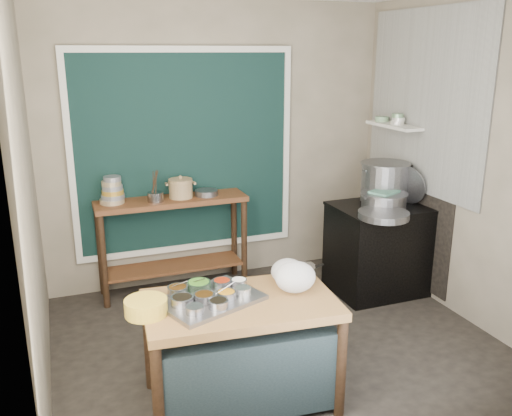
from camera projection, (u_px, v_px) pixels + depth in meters
name	position (u px, v px, depth m)	size (l,w,h in m)	color
floor	(274.00, 341.00, 4.51)	(3.50, 3.00, 0.02)	#2D2823
back_wall	(218.00, 145.00, 5.47)	(3.50, 0.02, 2.80)	gray
left_wall	(27.00, 197.00, 3.51)	(0.02, 3.00, 2.80)	gray
right_wall	(462.00, 160.00, 4.71)	(0.02, 3.00, 2.80)	gray
curtain_panel	(185.00, 153.00, 5.33)	(2.10, 0.02, 1.90)	black
curtain_frame	(186.00, 153.00, 5.32)	(2.22, 0.03, 2.02)	beige
tile_panel	(424.00, 102.00, 5.07)	(0.02, 1.70, 1.70)	#B2B2AA
soot_patch	(409.00, 216.00, 5.49)	(0.01, 1.30, 1.30)	black
wall_shelf	(394.00, 126.00, 5.38)	(0.22, 0.70, 0.03)	beige
prep_table	(241.00, 352.00, 3.63)	(1.25, 0.72, 0.75)	brown
back_counter	(173.00, 245.00, 5.33)	(1.45, 0.40, 0.95)	brown
stove_block	(379.00, 250.00, 5.34)	(0.90, 0.68, 0.85)	black
stove_top	(382.00, 207.00, 5.22)	(0.92, 0.69, 0.03)	black
condiment_tray	(210.00, 300.00, 3.51)	(0.63, 0.45, 0.03)	gray
condiment_bowls	(207.00, 293.00, 3.50)	(0.55, 0.44, 0.06)	gray
yellow_basin	(146.00, 307.00, 3.33)	(0.26, 0.26, 0.10)	#B69229
saucepan	(299.00, 274.00, 3.79)	(0.22, 0.22, 0.12)	gray
plastic_bag_a	(295.00, 277.00, 3.63)	(0.28, 0.24, 0.21)	white
plastic_bag_b	(287.00, 271.00, 3.78)	(0.23, 0.20, 0.17)	white
bowl_stack	(112.00, 191.00, 5.01)	(0.23, 0.23, 0.26)	tan
utensil_cup	(155.00, 197.00, 5.08)	(0.15, 0.15, 0.09)	gray
ceramic_crock	(181.00, 189.00, 5.21)	(0.24, 0.24, 0.16)	#967952
wide_bowl	(206.00, 193.00, 5.30)	(0.22, 0.22, 0.06)	gray
stock_pot	(384.00, 182.00, 5.33)	(0.49, 0.49, 0.39)	gray
pot_lid	(408.00, 185.00, 5.23)	(0.38, 0.38, 0.02)	gray
steamer	(384.00, 200.00, 5.12)	(0.45, 0.45, 0.15)	gray
green_cloth	(384.00, 192.00, 5.10)	(0.26, 0.20, 0.02)	#4C866E
shallow_pan	(384.00, 215.00, 4.82)	(0.46, 0.46, 0.06)	gray
shelf_bowl_stack	(398.00, 120.00, 5.31)	(0.13, 0.13, 0.11)	silver
shelf_bowl_green	(382.00, 119.00, 5.56)	(0.14, 0.14, 0.05)	gray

